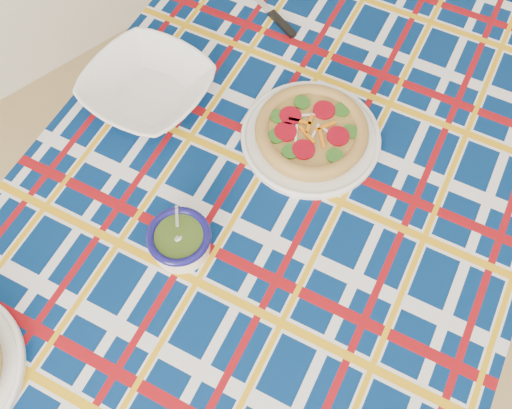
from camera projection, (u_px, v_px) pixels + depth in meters
dining_table at (267, 221)px, 1.34m from camera, size 2.06×1.71×0.83m
tablecloth at (267, 215)px, 1.32m from camera, size 2.11×1.76×0.12m
main_focaccia_plate at (312, 131)px, 1.32m from camera, size 0.41×0.41×0.07m
pesto_bowl at (180, 240)px, 1.18m from camera, size 0.18×0.18×0.08m
serving_bowl at (148, 88)px, 1.37m from camera, size 0.37×0.37×0.07m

